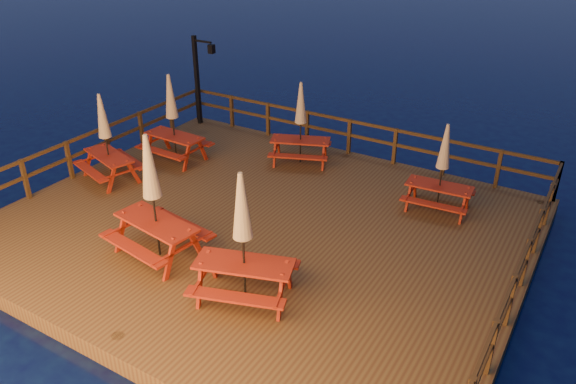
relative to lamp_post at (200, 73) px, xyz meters
The scene contains 11 objects.
ground 7.39m from the lamp_post, 40.16° to the right, with size 500.00×500.00×0.00m, color #050630.
deck 7.33m from the lamp_post, 40.16° to the right, with size 12.00×10.00×0.40m, color #4C2F18.
deck_piles 7.48m from the lamp_post, 40.16° to the right, with size 11.44×9.44×1.40m.
railing 6.15m from the lamp_post, 27.22° to the right, with size 11.80×9.75×1.10m.
lamp_post is the anchor object (origin of this frame).
picnic_table_0 9.76m from the lamp_post, 46.47° to the right, with size 2.29×2.07×2.71m.
picnic_table_1 4.78m from the lamp_post, 83.46° to the right, with size 2.06×1.86×2.46m.
picnic_table_2 3.04m from the lamp_post, 66.89° to the right, with size 1.86×1.56×2.59m.
picnic_table_3 4.61m from the lamp_post, 13.04° to the right, with size 2.10×1.93×2.43m.
picnic_table_4 9.00m from the lamp_post, 11.09° to the right, with size 1.69×1.43×2.28m.
picnic_table_5 8.05m from the lamp_post, 58.05° to the right, with size 2.19×1.90×2.82m.
Camera 1 is at (6.59, -9.59, 7.34)m, focal length 35.00 mm.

